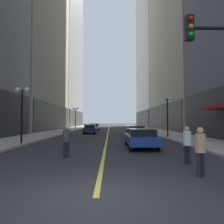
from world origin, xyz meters
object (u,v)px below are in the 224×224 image
object	(u,v)px
pedestrian_in_tan_trench	(200,148)
street_lamp_left_far	(75,114)
car_blue	(140,137)
pedestrian_with_orange_bag	(66,139)
street_lamp_right_mid	(167,108)
car_white	(95,127)
fire_hydrant_right	(186,138)
pedestrian_in_white_shirt	(187,142)
car_black	(135,131)
car_navy	(90,129)
street_lamp_left_near	(22,102)

from	to	relation	value
pedestrian_in_tan_trench	street_lamp_left_far	world-z (taller)	street_lamp_left_far
car_blue	street_lamp_left_far	bearing A→B (deg)	109.57
pedestrian_with_orange_bag	street_lamp_right_mid	bearing A→B (deg)	52.69
car_white	fire_hydrant_right	xyz separation A→B (m)	(9.63, -22.03, -0.32)
car_blue	pedestrian_with_orange_bag	bearing A→B (deg)	-139.66
car_blue	pedestrian_in_white_shirt	distance (m)	5.33
car_white	street_lamp_right_mid	distance (m)	20.67
car_blue	pedestrian_in_white_shirt	world-z (taller)	pedestrian_in_white_shirt
car_black	pedestrian_in_tan_trench	xyz separation A→B (m)	(0.29, -15.07, 0.24)
car_white	street_lamp_left_far	world-z (taller)	street_lamp_left_far
car_navy	street_lamp_right_mid	bearing A→B (deg)	-42.50
pedestrian_in_white_shirt	street_lamp_left_far	world-z (taller)	street_lamp_left_far
car_white	fire_hydrant_right	distance (m)	24.04
car_black	pedestrian_in_white_shirt	bearing A→B (deg)	-87.39
street_lamp_right_mid	pedestrian_in_tan_trench	bearing A→B (deg)	-101.89
car_navy	pedestrian_with_orange_bag	bearing A→B (deg)	-87.81
pedestrian_in_white_shirt	fire_hydrant_right	size ratio (longest dim) A/B	2.03
street_lamp_left_far	street_lamp_right_mid	xyz separation A→B (m)	(12.80, -17.64, 0.00)
car_blue	pedestrian_in_tan_trench	size ratio (longest dim) A/B	2.90
car_navy	pedestrian_in_tan_trench	bearing A→B (deg)	-75.17
street_lamp_left_near	street_lamp_right_mid	size ratio (longest dim) A/B	1.00
street_lamp_right_mid	street_lamp_left_far	bearing A→B (deg)	125.96
car_navy	car_blue	bearing A→B (deg)	-71.92
street_lamp_left_far	car_black	bearing A→B (deg)	-60.74
pedestrian_in_tan_trench	fire_hydrant_right	distance (m)	11.29
pedestrian_in_white_shirt	street_lamp_left_far	bearing A→B (deg)	108.56
car_navy	pedestrian_in_white_shirt	size ratio (longest dim) A/B	2.57
car_white	pedestrian_with_orange_bag	distance (m)	29.26
car_black	street_lamp_right_mid	distance (m)	4.23
street_lamp_left_near	street_lamp_right_mid	bearing A→B (deg)	24.42
car_black	street_lamp_right_mid	xyz separation A→B (m)	(3.31, -0.70, 2.54)
car_blue	car_navy	world-z (taller)	same
street_lamp_left_near	street_lamp_left_far	size ratio (longest dim) A/B	1.00
street_lamp_left_far	street_lamp_right_mid	world-z (taller)	same
car_white	pedestrian_in_tan_trench	world-z (taller)	pedestrian_in_tan_trench
car_navy	pedestrian_with_orange_bag	xyz separation A→B (m)	(0.73, -19.14, 0.23)
car_blue	pedestrian_in_tan_trench	xyz separation A→B (m)	(0.94, -7.16, 0.23)
street_lamp_left_near	pedestrian_in_tan_trench	bearing A→B (deg)	-41.20
car_black	street_lamp_left_far	distance (m)	19.58
car_black	street_lamp_left_near	distance (m)	11.79
pedestrian_with_orange_bag	street_lamp_left_near	distance (m)	7.17
car_black	car_navy	world-z (taller)	same
car_navy	car_white	distance (m)	10.11
pedestrian_with_orange_bag	car_navy	bearing A→B (deg)	92.19
pedestrian_with_orange_bag	street_lamp_left_near	size ratio (longest dim) A/B	0.37
car_white	fire_hydrant_right	world-z (taller)	car_white
pedestrian_in_tan_trench	car_white	bearing A→B (deg)	100.56
car_navy	car_black	bearing A→B (deg)	-52.95
pedestrian_with_orange_bag	street_lamp_right_mid	xyz separation A→B (m)	(8.29, 10.87, 2.31)
car_black	pedestrian_with_orange_bag	distance (m)	12.60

